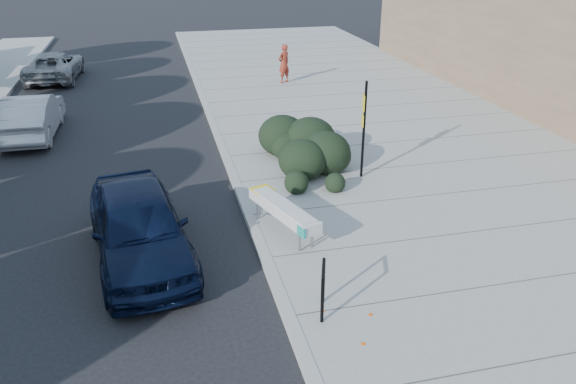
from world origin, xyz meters
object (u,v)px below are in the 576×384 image
(suv_silver, at_px, (54,66))
(bike_rack, at_px, (323,285))
(bench, at_px, (283,210))
(sign_post, at_px, (364,124))
(wagon_silver, at_px, (31,116))
(pedestrian, at_px, (284,64))
(sedan_navy, at_px, (139,226))

(suv_silver, bearing_deg, bike_rack, 112.51)
(bench, relative_size, suv_silver, 0.51)
(bike_rack, height_order, suv_silver, suv_silver)
(bike_rack, bearing_deg, suv_silver, 127.54)
(sign_post, bearing_deg, wagon_silver, 158.65)
(bike_rack, distance_m, suv_silver, 21.33)
(bench, distance_m, wagon_silver, 11.02)
(sign_post, xyz_separation_m, pedestrian, (0.41, 10.95, -0.66))
(bench, bearing_deg, sign_post, 24.16)
(sign_post, height_order, sedan_navy, sign_post)
(bench, distance_m, suv_silver, 18.51)
(bench, bearing_deg, pedestrian, 58.09)
(bike_rack, bearing_deg, bench, 108.66)
(wagon_silver, distance_m, suv_silver, 8.35)
(sedan_navy, xyz_separation_m, pedestrian, (6.30, 13.71, 0.21))
(bench, distance_m, bike_rack, 3.00)
(bench, bearing_deg, suv_silver, 93.35)
(bench, relative_size, bike_rack, 2.55)
(bike_rack, distance_m, pedestrian, 16.85)
(pedestrian, bearing_deg, sedan_navy, 34.70)
(wagon_silver, distance_m, pedestrian, 10.88)
(sedan_navy, bearing_deg, bench, -4.46)
(bench, xyz_separation_m, wagon_silver, (-6.60, 8.83, 0.00))
(bike_rack, bearing_deg, sign_post, 82.03)
(bike_rack, height_order, sign_post, sign_post)
(sign_post, distance_m, suv_silver, 17.55)
(bike_rack, relative_size, sign_post, 0.35)
(sign_post, bearing_deg, sedan_navy, -142.67)
(pedestrian, bearing_deg, wagon_silver, -4.95)
(wagon_silver, bearing_deg, bench, 127.80)
(bike_rack, relative_size, wagon_silver, 0.22)
(bike_rack, xyz_separation_m, sedan_navy, (-3.10, 2.83, 0.07))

